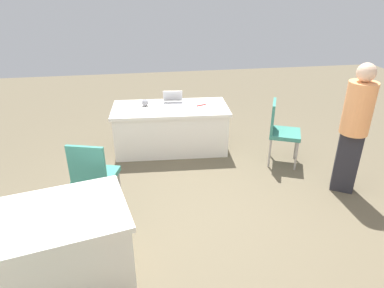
% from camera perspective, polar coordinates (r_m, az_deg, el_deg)
% --- Properties ---
extents(ground_plane, '(14.40, 14.40, 0.00)m').
position_cam_1_polar(ground_plane, '(4.13, 1.02, -12.27)').
color(ground_plane, brown).
extents(table_foreground, '(1.88, 0.97, 0.73)m').
position_cam_1_polar(table_foreground, '(5.58, -3.56, 2.67)').
color(table_foreground, silver).
rests_on(table_foreground, ground).
extents(table_mid_left, '(1.81, 1.23, 0.73)m').
position_cam_1_polar(table_mid_left, '(3.46, -24.71, -16.09)').
color(table_mid_left, silver).
rests_on(table_mid_left, ground).
extents(chair_tucked_left, '(0.58, 0.58, 0.97)m').
position_cam_1_polar(chair_tucked_left, '(5.23, 14.58, 2.50)').
color(chair_tucked_left, '#9E9993').
rests_on(chair_tucked_left, ground).
extents(chair_by_pillar, '(0.55, 0.55, 0.97)m').
position_cam_1_polar(chair_by_pillar, '(4.04, -16.15, -4.79)').
color(chair_by_pillar, '#9E9993').
rests_on(chair_by_pillar, ground).
extents(person_attendee_browsing, '(0.47, 0.47, 1.70)m').
position_cam_1_polar(person_attendee_browsing, '(4.66, 25.59, 3.07)').
color(person_attendee_browsing, '#26262D').
rests_on(person_attendee_browsing, ground).
extents(laptop_silver, '(0.34, 0.32, 0.21)m').
position_cam_1_polar(laptop_silver, '(5.56, -3.21, 7.03)').
color(laptop_silver, silver).
rests_on(laptop_silver, table_foreground).
extents(yarn_ball, '(0.11, 0.11, 0.11)m').
position_cam_1_polar(yarn_ball, '(5.53, -7.86, 6.86)').
color(yarn_ball, gray).
rests_on(yarn_ball, table_foreground).
extents(scissors_red, '(0.18, 0.10, 0.01)m').
position_cam_1_polar(scissors_red, '(5.52, 1.54, 6.51)').
color(scissors_red, red).
rests_on(scissors_red, table_foreground).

